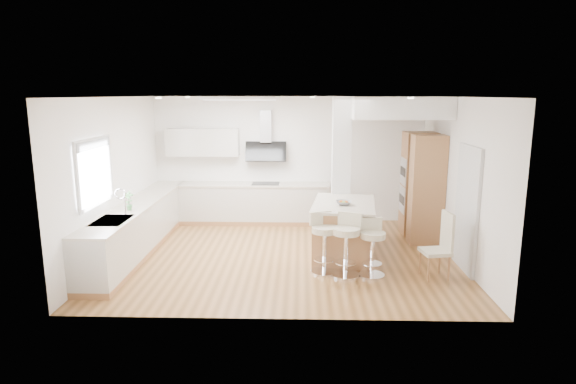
{
  "coord_description": "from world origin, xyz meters",
  "views": [
    {
      "loc": [
        0.29,
        -8.24,
        2.85
      ],
      "look_at": [
        0.04,
        0.4,
        1.08
      ],
      "focal_mm": 30.0,
      "sensor_mm": 36.0,
      "label": 1
    }
  ],
  "objects_px": {
    "dining_chair": "(441,243)",
    "peninsula": "(343,229)",
    "bar_stool_a": "(324,239)",
    "bar_stool_c": "(372,244)",
    "bar_stool_b": "(347,241)"
  },
  "relations": [
    {
      "from": "bar_stool_b",
      "to": "bar_stool_c",
      "type": "relative_size",
      "value": 1.1
    },
    {
      "from": "bar_stool_a",
      "to": "bar_stool_c",
      "type": "bearing_deg",
      "value": -33.09
    },
    {
      "from": "bar_stool_a",
      "to": "bar_stool_b",
      "type": "bearing_deg",
      "value": -44.64
    },
    {
      "from": "peninsula",
      "to": "dining_chair",
      "type": "xyz_separation_m",
      "value": [
        1.44,
        -1.01,
        0.07
      ]
    },
    {
      "from": "dining_chair",
      "to": "peninsula",
      "type": "bearing_deg",
      "value": 135.39
    },
    {
      "from": "bar_stool_a",
      "to": "bar_stool_c",
      "type": "relative_size",
      "value": 1.07
    },
    {
      "from": "bar_stool_a",
      "to": "bar_stool_b",
      "type": "distance_m",
      "value": 0.37
    },
    {
      "from": "peninsula",
      "to": "bar_stool_a",
      "type": "height_order",
      "value": "peninsula"
    },
    {
      "from": "bar_stool_c",
      "to": "dining_chair",
      "type": "height_order",
      "value": "dining_chair"
    },
    {
      "from": "bar_stool_c",
      "to": "dining_chair",
      "type": "relative_size",
      "value": 0.87
    },
    {
      "from": "peninsula",
      "to": "bar_stool_b",
      "type": "bearing_deg",
      "value": -84.74
    },
    {
      "from": "bar_stool_c",
      "to": "dining_chair",
      "type": "xyz_separation_m",
      "value": [
        1.06,
        -0.05,
        0.05
      ]
    },
    {
      "from": "bar_stool_a",
      "to": "dining_chair",
      "type": "height_order",
      "value": "dining_chair"
    },
    {
      "from": "bar_stool_b",
      "to": "bar_stool_a",
      "type": "bearing_deg",
      "value": -177.57
    },
    {
      "from": "dining_chair",
      "to": "bar_stool_a",
      "type": "bearing_deg",
      "value": 164.79
    }
  ]
}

